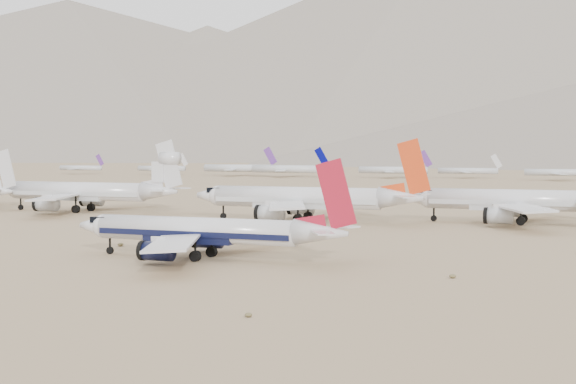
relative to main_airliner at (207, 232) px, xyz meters
The scene contains 5 objects.
ground 12.65m from the main_airliner, 28.62° to the right, with size 7000.00×7000.00×0.00m, color #8C7451.
main_airliner is the anchor object (origin of this frame).
row2_gold_tail 80.64m from the main_airliner, 62.65° to the left, with size 48.17×47.11×17.15m.
row2_orange_tail 60.91m from the main_airliner, 96.81° to the left, with size 49.75×48.67×17.75m.
row2_white_trijet 93.90m from the main_airliner, 135.21° to the left, with size 50.35×49.20×17.84m.
Camera 1 is at (40.47, -94.32, 15.34)m, focal length 50.00 mm.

